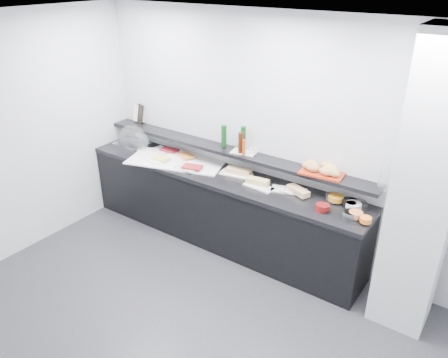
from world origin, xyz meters
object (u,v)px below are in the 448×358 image
Objects in this scene: sandwich_plate_mid at (259,187)px; bread_tray at (323,172)px; condiment_tray at (244,152)px; framed_print at (139,114)px; carafe at (384,175)px; cloche_base at (132,144)px.

bread_tray reaches higher than sandwich_plate_mid.
condiment_tray is at bearing 174.28° from bread_tray.
framed_print is (-2.08, 0.30, 0.37)m from sandwich_plate_mid.
bread_tray is 1.46× the size of carafe.
sandwich_plate_mid is at bearing -170.04° from carafe.
sandwich_plate_mid is 1.31m from carafe.
bread_tray is at bearing 24.80° from sandwich_plate_mid.
carafe is at bearing -11.00° from condiment_tray.
cloche_base is at bearing -177.37° from sandwich_plate_mid.
cloche_base reaches higher than sandwich_plate_mid.
condiment_tray is (1.68, 0.16, 0.24)m from cloche_base.
bread_tray is at bearing 16.11° from framed_print.
framed_print is 0.92× the size of condiment_tray.
sandwich_plate_mid is 1.30× the size of framed_print.
carafe is (3.31, -0.08, 0.02)m from framed_print.
cloche_base is 2.66m from bread_tray.
condiment_tray reaches higher than sandwich_plate_mid.
carafe is (3.26, 0.15, 0.38)m from cloche_base.
framed_print is at bearing 172.60° from bread_tray.
bread_tray is (0.96, 0.00, 0.00)m from condiment_tray.
sandwich_plate_mid is at bearing -165.64° from bread_tray.
bread_tray is (2.70, -0.07, -0.12)m from framed_print.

